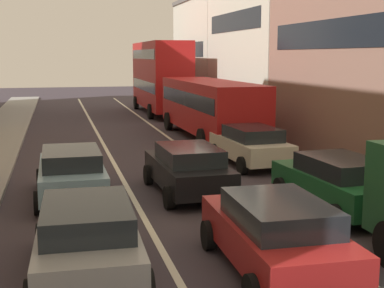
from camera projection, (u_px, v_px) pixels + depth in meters
lane_stripe_left at (108, 153)px, 23.08m from camera, size 0.16×60.00×0.01m
lane_stripe_right at (185, 149)px, 23.91m from camera, size 0.16×60.00×0.01m
building_row_right at (352, 26)px, 25.35m from camera, size 7.20×43.90×13.53m
sedan_centre_lane_second at (276, 233)px, 10.22m from camera, size 2.15×4.34×1.49m
wagon_left_lane_second at (87, 237)px, 10.01m from camera, size 2.17×4.35×1.49m
hatchback_centre_lane_third at (188, 168)px, 16.10m from camera, size 2.15×4.35×1.49m
sedan_left_lane_third at (72, 172)px, 15.56m from camera, size 2.08×4.31×1.49m
sedan_right_lane_behind_truck at (338, 182)px, 14.37m from camera, size 2.24×4.39×1.49m
wagon_right_lane_far at (251, 145)px, 20.38m from camera, size 2.24×4.39×1.49m
bus_mid_queue_primary at (209, 104)px, 26.56m from camera, size 2.89×10.53×2.90m
bus_far_queue_secondary at (160, 74)px, 38.23m from camera, size 2.86×10.52×5.06m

